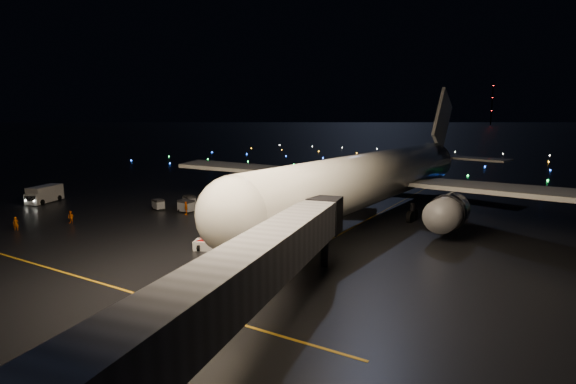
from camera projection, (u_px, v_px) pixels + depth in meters
name	position (u px, v px, depth m)	size (l,w,h in m)	color
ground	(501.00, 137.00, 300.31)	(2000.00, 2000.00, 0.00)	black
lane_centre	(341.00, 234.00, 53.26)	(0.25, 80.00, 0.02)	gold
lane_cross	(55.00, 270.00, 40.74)	(60.00, 0.25, 0.02)	gold
airliner	(386.00, 148.00, 62.11)	(66.85, 63.50, 18.94)	white
pushback_tug	(232.00, 275.00, 36.83)	(3.77, 1.97, 1.79)	silver
belt_loader	(215.00, 235.00, 46.81)	(6.42, 1.75, 3.11)	silver
service_truck	(45.00, 194.00, 72.61)	(2.33, 7.39, 2.72)	silver
crew_a	(16.00, 224.00, 54.80)	(0.61, 0.40, 1.68)	#EA6107
crew_b	(71.00, 217.00, 58.27)	(0.81, 0.63, 1.67)	#EA6107
crew_c	(186.00, 208.00, 63.55)	(1.09, 0.45, 1.86)	#EA6107
safety_cone_0	(285.00, 225.00, 56.66)	(0.46, 0.46, 0.52)	#EE5C00
safety_cone_1	(295.00, 215.00, 62.42)	(0.41, 0.41, 0.47)	#EE5C00
safety_cone_2	(264.00, 212.00, 64.49)	(0.41, 0.41, 0.46)	#EE5C00
safety_cone_3	(242.00, 190.00, 83.17)	(0.42, 0.42, 0.48)	#EE5C00
radio_mast	(492.00, 104.00, 697.40)	(1.80, 1.80, 64.00)	black
taxiway_lights	(429.00, 161.00, 136.26)	(164.00, 92.00, 0.36)	black
baggage_cart_0	(186.00, 206.00, 65.13)	(2.11, 1.47, 1.79)	gray
baggage_cart_1	(189.00, 201.00, 69.26)	(1.94, 1.36, 1.65)	gray
baggage_cart_2	(158.00, 204.00, 67.03)	(1.80, 1.26, 1.53)	gray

